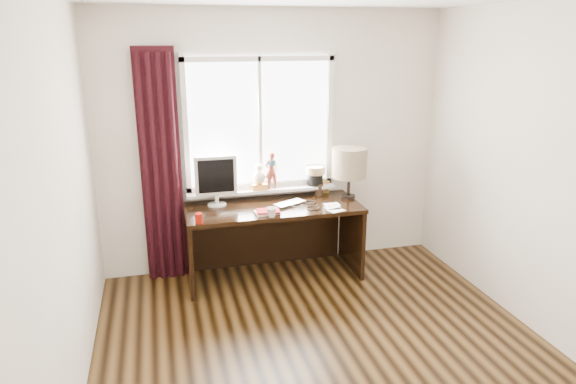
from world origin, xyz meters
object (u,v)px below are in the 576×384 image
object	(u,v)px
mug	(272,212)
red_cup	(199,218)
desk	(271,226)
monitor	(216,178)
table_lamp	(349,163)
laptop	(290,203)

from	to	relation	value
mug	red_cup	world-z (taller)	mug
mug	desk	size ratio (longest dim) A/B	0.05
monitor	red_cup	bearing A→B (deg)	-115.18
desk	table_lamp	bearing A→B (deg)	-2.45
laptop	red_cup	distance (m)	0.95
red_cup	desk	world-z (taller)	red_cup
monitor	mug	bearing A→B (deg)	-45.91
mug	table_lamp	size ratio (longest dim) A/B	0.18
red_cup	laptop	bearing A→B (deg)	18.24
mug	red_cup	xyz separation A→B (m)	(-0.66, 0.00, -0.00)
laptop	table_lamp	xyz separation A→B (m)	(0.63, 0.06, 0.35)
red_cup	desk	bearing A→B (deg)	28.21
desk	table_lamp	xyz separation A→B (m)	(0.80, -0.03, 0.61)
laptop	mug	xyz separation A→B (m)	(-0.25, -0.30, 0.03)
laptop	table_lamp	size ratio (longest dim) A/B	0.62
mug	desk	bearing A→B (deg)	78.03
laptop	monitor	distance (m)	0.76
mug	red_cup	size ratio (longest dim) A/B	1.04
desk	table_lamp	size ratio (longest dim) A/B	3.27
mug	monitor	bearing A→B (deg)	134.09
red_cup	table_lamp	world-z (taller)	table_lamp
laptop	desk	size ratio (longest dim) A/B	0.19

